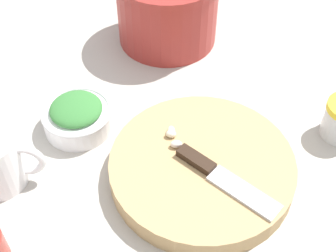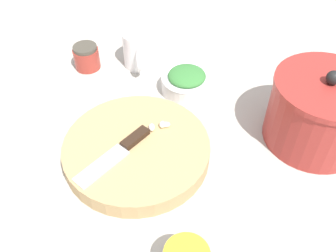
{
  "view_description": "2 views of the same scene",
  "coord_description": "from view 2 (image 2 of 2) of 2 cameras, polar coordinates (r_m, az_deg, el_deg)",
  "views": [
    {
      "loc": [
        -0.02,
        -0.53,
        0.63
      ],
      "look_at": [
        0.02,
        0.01,
        0.05
      ],
      "focal_mm": 50.0,
      "sensor_mm": 36.0,
      "label": 1
    },
    {
      "loc": [
        0.59,
        -0.04,
        0.61
      ],
      "look_at": [
        0.03,
        0.01,
        0.04
      ],
      "focal_mm": 40.0,
      "sensor_mm": 36.0,
      "label": 2
    }
  ],
  "objects": [
    {
      "name": "ground_plane",
      "position": [
        0.85,
        -0.54,
        -0.58
      ],
      "size": [
        5.0,
        5.0,
        0.0
      ],
      "primitive_type": "plane",
      "color": "#B2ADA3"
    },
    {
      "name": "cutting_board",
      "position": [
        0.78,
        -4.79,
        -3.67
      ],
      "size": [
        0.3,
        0.3,
        0.04
      ],
      "color": "tan",
      "rests_on": "ground_plane"
    },
    {
      "name": "chef_knife",
      "position": [
        0.75,
        -7.56,
        -3.92
      ],
      "size": [
        0.15,
        0.15,
        0.01
      ],
      "rotation": [
        0.0,
        0.0,
        3.92
      ],
      "color": "black",
      "rests_on": "cutting_board"
    },
    {
      "name": "garlic_cloves",
      "position": [
        0.79,
        -1.38,
        0.08
      ],
      "size": [
        0.03,
        0.04,
        0.01
      ],
      "color": "silver",
      "rests_on": "cutting_board"
    },
    {
      "name": "herb_bowl",
      "position": [
        0.93,
        2.86,
        6.8
      ],
      "size": [
        0.13,
        0.13,
        0.06
      ],
      "color": "white",
      "rests_on": "ground_plane"
    },
    {
      "name": "coffee_mug",
      "position": [
        1.01,
        -4.19,
        11.61
      ],
      "size": [
        0.13,
        0.09,
        0.1
      ],
      "color": "white",
      "rests_on": "ground_plane"
    },
    {
      "name": "honey_jar",
      "position": [
        1.03,
        -12.31,
        10.23
      ],
      "size": [
        0.07,
        0.07,
        0.07
      ],
      "color": "#9E3328",
      "rests_on": "ground_plane"
    },
    {
      "name": "stock_pot",
      "position": [
        0.84,
        22.17,
        2.02
      ],
      "size": [
        0.22,
        0.22,
        0.18
      ],
      "color": "#9E2D28",
      "rests_on": "ground_plane"
    }
  ]
}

